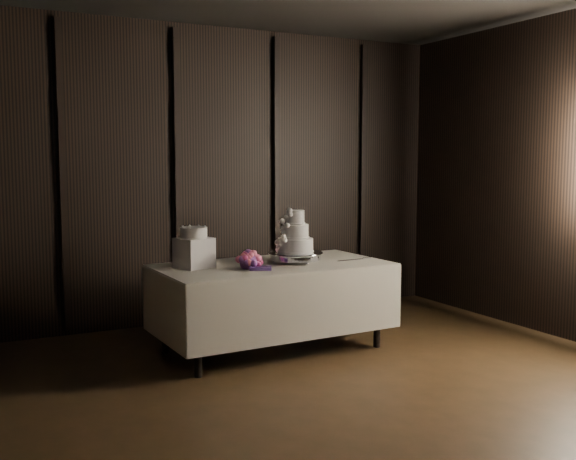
{
  "coord_description": "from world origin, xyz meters",
  "views": [
    {
      "loc": [
        -2.08,
        -3.02,
        1.67
      ],
      "look_at": [
        0.57,
        2.17,
        1.05
      ],
      "focal_mm": 42.0,
      "sensor_mm": 36.0,
      "label": 1
    }
  ],
  "objects": [
    {
      "name": "room",
      "position": [
        0.0,
        0.0,
        1.5
      ],
      "size": [
        6.08,
        7.08,
        3.08
      ],
      "color": "black",
      "rests_on": "ground"
    },
    {
      "name": "display_table",
      "position": [
        0.42,
        2.17,
        0.42
      ],
      "size": [
        2.03,
        1.12,
        0.76
      ],
      "rotation": [
        0.0,
        0.0,
        0.04
      ],
      "color": "beige",
      "rests_on": "ground"
    },
    {
      "name": "cake_stand",
      "position": [
        0.64,
        2.17,
        0.81
      ],
      "size": [
        0.54,
        0.54,
        0.09
      ],
      "primitive_type": "cylinder",
      "rotation": [
        0.0,
        0.0,
        0.13
      ],
      "color": "silver",
      "rests_on": "display_table"
    },
    {
      "name": "wedding_cake",
      "position": [
        0.61,
        2.15,
        1.0
      ],
      "size": [
        0.35,
        0.31,
        0.37
      ],
      "rotation": [
        0.0,
        0.0,
        0.1
      ],
      "color": "white",
      "rests_on": "cake_stand"
    },
    {
      "name": "bouquet",
      "position": [
        0.15,
        2.05,
        0.82
      ],
      "size": [
        0.43,
        0.48,
        0.19
      ],
      "primitive_type": null,
      "rotation": [
        0.0,
        0.0,
        -0.45
      ],
      "color": "#DD5A7D",
      "rests_on": "display_table"
    },
    {
      "name": "box_pedestal",
      "position": [
        -0.24,
        2.31,
        0.89
      ],
      "size": [
        0.33,
        0.33,
        0.25
      ],
      "primitive_type": "cube",
      "rotation": [
        0.0,
        0.0,
        0.31
      ],
      "color": "white",
      "rests_on": "display_table"
    },
    {
      "name": "small_cake",
      "position": [
        -0.24,
        2.31,
        1.05
      ],
      "size": [
        0.23,
        0.23,
        0.09
      ],
      "primitive_type": "cylinder",
      "rotation": [
        0.0,
        0.0,
        0.03
      ],
      "color": "white",
      "rests_on": "box_pedestal"
    },
    {
      "name": "cake_knife",
      "position": [
        1.12,
        2.03,
        0.77
      ],
      "size": [
        0.37,
        0.05,
        0.01
      ],
      "primitive_type": "cube",
      "rotation": [
        0.0,
        0.0,
        0.06
      ],
      "color": "silver",
      "rests_on": "display_table"
    }
  ]
}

